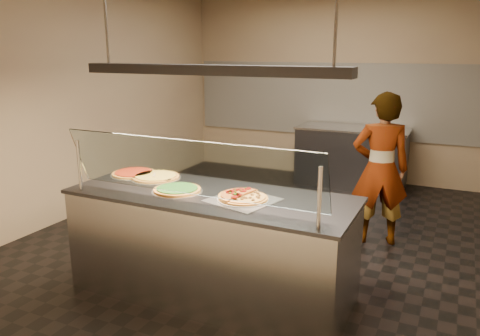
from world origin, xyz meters
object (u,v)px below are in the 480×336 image
at_px(serving_counter, 211,245).
at_px(prep_table, 351,157).
at_px(pizza_spinach, 177,190).
at_px(pizza_tomato, 134,173).
at_px(pizza_cheese, 156,176).
at_px(heat_lamp_housing, 209,70).
at_px(half_pizza_pepperoni, 232,195).
at_px(sneeze_guard, 188,169).
at_px(perforated_tray, 243,199).
at_px(worker, 380,169).
at_px(half_pizza_sausage, 254,199).
at_px(pizza_spatula, 158,176).

bearing_deg(serving_counter, prep_table, 85.20).
bearing_deg(pizza_spinach, pizza_tomato, 156.82).
bearing_deg(pizza_cheese, heat_lamp_housing, -16.67).
height_order(half_pizza_pepperoni, pizza_spinach, half_pizza_pepperoni).
bearing_deg(sneeze_guard, perforated_tray, 42.56).
bearing_deg(pizza_spinach, perforated_tray, 2.13).
height_order(serving_counter, sneeze_guard, sneeze_guard).
bearing_deg(pizza_cheese, serving_counter, -16.67).
relative_size(sneeze_guard, worker, 1.30).
relative_size(half_pizza_sausage, heat_lamp_housing, 0.19).
distance_m(sneeze_guard, pizza_tomato, 1.16).
distance_m(half_pizza_pepperoni, pizza_spatula, 0.91).
height_order(half_pizza_sausage, pizza_cheese, half_pizza_sausage).
relative_size(half_pizza_sausage, pizza_spatula, 1.63).
bearing_deg(pizza_cheese, prep_table, 74.55).
xyz_separation_m(half_pizza_pepperoni, pizza_spinach, (-0.51, -0.02, -0.02)).
bearing_deg(pizza_spatula, half_pizza_sausage, -11.72).
bearing_deg(half_pizza_sausage, pizza_spinach, -178.01).
bearing_deg(half_pizza_sausage, worker, 69.89).
relative_size(half_pizza_sausage, pizza_spinach, 1.00).
xyz_separation_m(half_pizza_pepperoni, pizza_spatula, (-0.88, 0.22, -0.01)).
bearing_deg(perforated_tray, serving_counter, 171.82).
bearing_deg(sneeze_guard, prep_table, 85.58).
relative_size(perforated_tray, half_pizza_sausage, 1.35).
bearing_deg(perforated_tray, pizza_spinach, -177.87).
relative_size(pizza_spinach, pizza_tomato, 0.99).
height_order(worker, heat_lamp_housing, heat_lamp_housing).
bearing_deg(serving_counter, worker, 58.74).
bearing_deg(pizza_spatula, sneeze_guard, -38.57).
bearing_deg(pizza_spatula, pizza_cheese, 146.61).
bearing_deg(perforated_tray, pizza_cheese, 165.94).
bearing_deg(heat_lamp_housing, serving_counter, 90.00).
height_order(pizza_cheese, worker, worker).
bearing_deg(half_pizza_pepperoni, prep_table, 88.51).
height_order(pizza_spatula, heat_lamp_housing, heat_lamp_housing).
distance_m(half_pizza_pepperoni, half_pizza_sausage, 0.19).
bearing_deg(prep_table, heat_lamp_housing, -94.80).
bearing_deg(pizza_cheese, sneeze_guard, -38.23).
xyz_separation_m(sneeze_guard, half_pizza_sausage, (0.42, 0.30, -0.27)).
distance_m(half_pizza_sausage, heat_lamp_housing, 1.08).
relative_size(serving_counter, pizza_cheese, 5.19).
bearing_deg(serving_counter, pizza_cheese, 163.33).
xyz_separation_m(pizza_spinach, heat_lamp_housing, (0.29, 0.07, 1.00)).
xyz_separation_m(pizza_cheese, heat_lamp_housing, (0.70, -0.21, 1.01)).
height_order(half_pizza_sausage, heat_lamp_housing, heat_lamp_housing).
xyz_separation_m(serving_counter, pizza_cheese, (-0.70, 0.21, 0.48)).
xyz_separation_m(serving_counter, prep_table, (0.33, 3.96, 0.00)).
xyz_separation_m(perforated_tray, pizza_tomato, (-1.30, 0.27, 0.01)).
bearing_deg(pizza_spatula, pizza_spinach, -33.90).
distance_m(pizza_cheese, pizza_tomato, 0.27).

